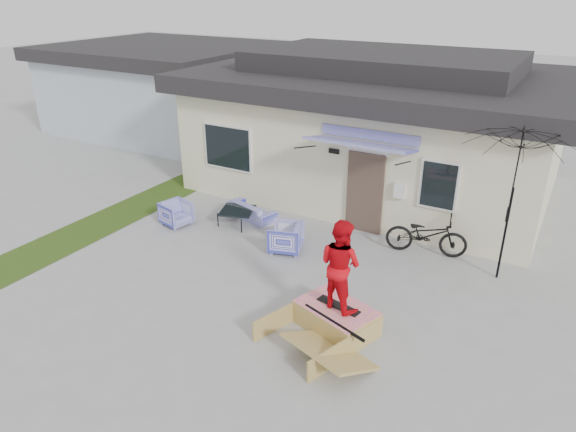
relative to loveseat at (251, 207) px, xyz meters
The scene contains 13 objects.
ground 4.22m from the loveseat, 62.33° to the right, with size 90.00×90.00×0.00m, color gray.
grass_strip 3.69m from the loveseat, 151.97° to the right, with size 1.40×8.00×0.01m, color #263F12.
house 4.97m from the loveseat, 65.38° to the left, with size 10.80×8.49×4.10m.
neighbor_house 10.70m from the loveseat, 143.72° to the left, with size 8.60×7.60×3.50m.
loveseat is the anchor object (origin of this frame).
armchair_left 2.00m from the loveseat, 136.70° to the right, with size 0.69×0.65×0.71m, color #292FAC.
armchair_right 2.15m from the loveseat, 34.21° to the right, with size 0.75×0.70×0.77m, color #292FAC.
coffee_table 0.56m from the loveseat, 97.89° to the right, with size 0.84×0.84×0.41m, color black.
bicycle 4.73m from the loveseat, ahead, with size 0.65×1.88×1.20m, color black.
patio_umbrella 6.57m from the loveseat, ahead, with size 2.71×2.58×2.20m.
skate_ramp 5.35m from the loveseat, 39.50° to the right, with size 1.40×1.87×0.47m, color #A98B48, non-canonical shape.
skateboard 5.34m from the loveseat, 39.03° to the right, with size 0.87×0.22×0.05m, color black.
skater 5.45m from the loveseat, 39.03° to the right, with size 0.84×0.65×1.72m, color red.
Camera 1 is at (5.39, -7.07, 5.93)m, focal length 32.56 mm.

